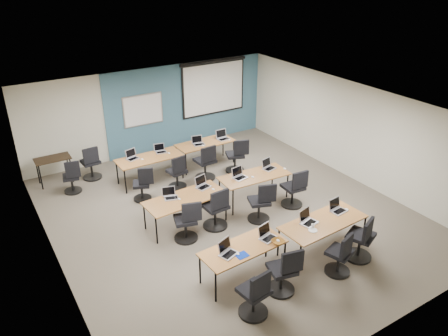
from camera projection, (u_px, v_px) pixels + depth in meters
floor at (228, 213)px, 10.74m from camera, size 8.00×9.00×0.02m
ceiling at (229, 108)px, 9.55m from camera, size 8.00×9.00×0.02m
wall_back at (151, 111)px, 13.58m from camera, size 8.00×0.04×2.70m
wall_front at (385, 271)px, 6.71m from camera, size 8.00×0.04×2.70m
wall_left at (50, 212)px, 8.25m from camera, size 0.04×9.00×2.70m
wall_right at (351, 131)px, 12.03m from camera, size 0.04×9.00×2.70m
blue_accent_panel at (188, 105)px, 14.14m from camera, size 5.50×0.04×2.70m
whiteboard at (143, 110)px, 13.33m from camera, size 1.28×0.03×0.98m
projector_screen at (214, 85)px, 14.31m from camera, size 2.40×0.10×1.82m
training_table_front_left at (243, 249)px, 8.31m from camera, size 1.70×0.71×0.73m
training_table_front_right at (323, 223)px, 9.10m from camera, size 1.91×0.80×0.73m
training_table_mid_left at (185, 199)px, 9.99m from camera, size 1.90×0.79×0.73m
training_table_mid_right at (254, 177)px, 11.00m from camera, size 1.80×0.75×0.73m
training_table_back_left at (149, 159)px, 11.96m from camera, size 1.80×0.75×0.73m
training_table_back_right at (205, 144)px, 12.91m from camera, size 1.74×0.72×0.73m
laptop_0 at (227, 250)px, 8.09m from camera, size 0.34×0.29×0.26m
mouse_0 at (238, 254)px, 8.09m from camera, size 0.06×0.09×0.03m
task_chair_0 at (255, 297)px, 7.52m from camera, size 0.54×0.54×1.01m
laptop_1 at (267, 235)px, 8.54m from camera, size 0.33×0.28×0.25m
mouse_1 at (278, 240)px, 8.46m from camera, size 0.08×0.11×0.03m
task_chair_1 at (284, 274)px, 8.06m from camera, size 0.53×0.53×1.01m
laptop_2 at (308, 219)px, 9.03m from camera, size 0.36×0.30×0.27m
mouse_2 at (317, 223)px, 9.02m from camera, size 0.07×0.10×0.03m
task_chair_2 at (340, 257)px, 8.53m from camera, size 0.52×0.50×0.99m
laptop_3 at (337, 208)px, 9.44m from camera, size 0.34×0.29×0.26m
mouse_3 at (347, 209)px, 9.49m from camera, size 0.08×0.11×0.03m
task_chair_3 at (361, 242)px, 8.94m from camera, size 0.60×0.57×1.04m
laptop_4 at (170, 195)px, 9.95m from camera, size 0.31×0.27×0.24m
mouse_4 at (179, 199)px, 9.89m from camera, size 0.07×0.10×0.03m
task_chair_4 at (187, 224)px, 9.56m from camera, size 0.54×0.53×1.01m
laptop_5 at (202, 184)px, 10.41m from camera, size 0.34×0.29×0.26m
mouse_5 at (213, 189)px, 10.30m from camera, size 0.07×0.10×0.03m
task_chair_5 at (216, 211)px, 9.99m from camera, size 0.58×0.58×1.05m
laptop_6 at (239, 175)px, 10.84m from camera, size 0.34×0.29×0.26m
mouse_6 at (253, 177)px, 10.87m from camera, size 0.09×0.12×0.04m
task_chair_6 at (261, 205)px, 10.27m from camera, size 0.55×0.53×1.01m
laptop_7 at (268, 166)px, 11.31m from camera, size 0.33×0.28×0.25m
mouse_7 at (285, 169)px, 11.29m from camera, size 0.07×0.11×0.04m
task_chair_7 at (294, 191)px, 10.87m from camera, size 0.55×0.55×1.02m
laptop_8 at (132, 156)px, 11.85m from camera, size 0.33×0.28×0.25m
mouse_8 at (142, 159)px, 11.81m from camera, size 0.08×0.11×0.03m
task_chair_8 at (143, 187)px, 11.15m from camera, size 0.50×0.47×0.95m
laptop_9 at (160, 150)px, 12.25m from camera, size 0.30×0.25×0.23m
mouse_9 at (169, 153)px, 12.17m from camera, size 0.08×0.11×0.03m
task_chair_9 at (178, 175)px, 11.72m from camera, size 0.50×0.50×0.99m
laptop_10 at (198, 142)px, 12.74m from camera, size 0.32×0.28×0.25m
mouse_10 at (203, 146)px, 12.65m from camera, size 0.07×0.11×0.04m
task_chair_10 at (206, 165)px, 12.20m from camera, size 0.58×0.58×1.05m
laptop_11 at (223, 137)px, 13.11m from camera, size 0.36×0.31×0.27m
mouse_11 at (229, 140)px, 13.05m from camera, size 0.06×0.09×0.03m
task_chair_11 at (236, 158)px, 12.62m from camera, size 0.57×0.55×1.02m
blue_mousepad at (242, 255)px, 8.06m from camera, size 0.24×0.20×0.01m
snack_bowl at (278, 242)px, 8.39m from camera, size 0.29×0.29×0.07m
snack_plate at (313, 230)px, 8.78m from camera, size 0.22×0.22×0.01m
coffee_cup at (313, 226)px, 8.86m from camera, size 0.07×0.07×0.06m
utility_table at (53, 161)px, 11.89m from camera, size 0.93×0.52×0.75m
spare_chair_a at (91, 165)px, 12.21m from camera, size 0.53×0.53×1.01m
spare_chair_b at (72, 179)px, 11.51m from camera, size 0.46×0.46×0.95m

